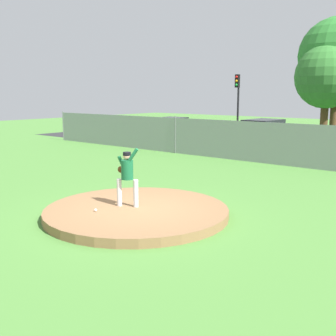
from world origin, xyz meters
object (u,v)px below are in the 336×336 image
at_px(traffic_light_near, 238,95).
at_px(pitcher_youth, 127,173).
at_px(parked_car_white, 169,130).
at_px(parked_car_charcoal, 263,135).
at_px(traffic_cone_orange, 328,157).
at_px(baseball, 96,210).

bearing_deg(traffic_light_near, pitcher_youth, -67.81).
relative_size(pitcher_youth, parked_car_white, 0.38).
xyz_separation_m(parked_car_white, traffic_light_near, (2.97, 3.95, 2.35)).
xyz_separation_m(parked_car_charcoal, traffic_light_near, (-3.83, 3.47, 2.30)).
bearing_deg(parked_car_charcoal, traffic_cone_orange, -27.37).
bearing_deg(traffic_light_near, traffic_cone_orange, -34.66).
bearing_deg(traffic_light_near, baseball, -69.45).
bearing_deg(pitcher_youth, traffic_cone_orange, 84.95).
distance_m(baseball, parked_car_white, 18.30).
height_order(pitcher_youth, parked_car_charcoal, pitcher_youth).
xyz_separation_m(baseball, parked_car_charcoal, (-3.35, 15.70, 0.55)).
bearing_deg(parked_car_white, baseball, -56.29).
bearing_deg(pitcher_youth, traffic_light_near, 112.19).
distance_m(pitcher_youth, baseball, 1.28).
xyz_separation_m(parked_car_charcoal, parked_car_white, (-6.80, -0.48, -0.04)).
xyz_separation_m(pitcher_youth, baseball, (-0.27, -0.89, -0.88)).
bearing_deg(traffic_cone_orange, baseball, -95.86).
bearing_deg(parked_car_white, traffic_light_near, 53.09).
bearing_deg(pitcher_youth, baseball, -106.70).
distance_m(traffic_cone_orange, traffic_light_near, 10.78).
bearing_deg(traffic_light_near, parked_car_white, -126.91).
xyz_separation_m(traffic_cone_orange, traffic_light_near, (-8.55, 5.91, 2.86)).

